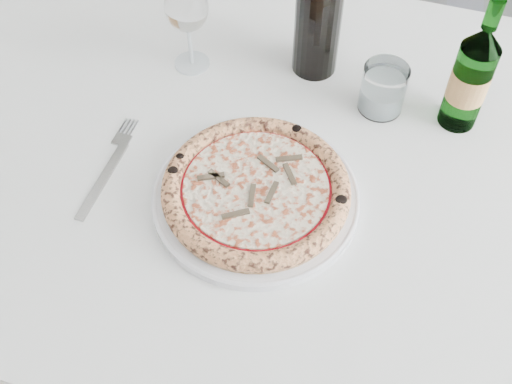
{
  "coord_description": "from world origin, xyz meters",
  "views": [
    {
      "loc": [
        0.16,
        -0.45,
        1.53
      ],
      "look_at": [
        0.03,
        0.11,
        0.78
      ],
      "focal_mm": 45.0,
      "sensor_mm": 36.0,
      "label": 1
    }
  ],
  "objects_px": {
    "tumbler": "(383,91)",
    "wine_bottle": "(320,3)",
    "pizza": "(256,189)",
    "beer_bottle": "(471,77)",
    "plate": "(256,197)",
    "wine_glass": "(187,10)",
    "dining_table": "(269,182)"
  },
  "relations": [
    {
      "from": "pizza",
      "to": "wine_glass",
      "type": "relative_size",
      "value": 1.7
    },
    {
      "from": "plate",
      "to": "tumbler",
      "type": "height_order",
      "value": "tumbler"
    },
    {
      "from": "dining_table",
      "to": "tumbler",
      "type": "height_order",
      "value": "tumbler"
    },
    {
      "from": "beer_bottle",
      "to": "pizza",
      "type": "bearing_deg",
      "value": -140.8
    },
    {
      "from": "pizza",
      "to": "wine_bottle",
      "type": "bearing_deg",
      "value": 83.61
    },
    {
      "from": "plate",
      "to": "wine_bottle",
      "type": "height_order",
      "value": "wine_bottle"
    },
    {
      "from": "pizza",
      "to": "tumbler",
      "type": "xyz_separation_m",
      "value": [
        0.16,
        0.23,
        0.01
      ]
    },
    {
      "from": "dining_table",
      "to": "beer_bottle",
      "type": "bearing_deg",
      "value": 24.91
    },
    {
      "from": "plate",
      "to": "wine_bottle",
      "type": "xyz_separation_m",
      "value": [
        0.03,
        0.31,
        0.13
      ]
    },
    {
      "from": "dining_table",
      "to": "tumbler",
      "type": "distance_m",
      "value": 0.24
    },
    {
      "from": "plate",
      "to": "beer_bottle",
      "type": "height_order",
      "value": "beer_bottle"
    },
    {
      "from": "pizza",
      "to": "wine_bottle",
      "type": "height_order",
      "value": "wine_bottle"
    },
    {
      "from": "plate",
      "to": "pizza",
      "type": "height_order",
      "value": "pizza"
    },
    {
      "from": "beer_bottle",
      "to": "wine_glass",
      "type": "bearing_deg",
      "value": 175.61
    },
    {
      "from": "dining_table",
      "to": "pizza",
      "type": "distance_m",
      "value": 0.15
    },
    {
      "from": "plate",
      "to": "wine_glass",
      "type": "bearing_deg",
      "value": 123.46
    },
    {
      "from": "pizza",
      "to": "beer_bottle",
      "type": "distance_m",
      "value": 0.37
    },
    {
      "from": "tumbler",
      "to": "wine_bottle",
      "type": "xyz_separation_m",
      "value": [
        -0.12,
        0.07,
        0.1
      ]
    },
    {
      "from": "wine_glass",
      "to": "beer_bottle",
      "type": "distance_m",
      "value": 0.46
    },
    {
      "from": "wine_glass",
      "to": "beer_bottle",
      "type": "height_order",
      "value": "beer_bottle"
    },
    {
      "from": "pizza",
      "to": "beer_bottle",
      "type": "xyz_separation_m",
      "value": [
        0.28,
        0.23,
        0.07
      ]
    },
    {
      "from": "wine_bottle",
      "to": "plate",
      "type": "bearing_deg",
      "value": -96.39
    },
    {
      "from": "tumbler",
      "to": "wine_bottle",
      "type": "bearing_deg",
      "value": 149.15
    },
    {
      "from": "pizza",
      "to": "beer_bottle",
      "type": "height_order",
      "value": "beer_bottle"
    },
    {
      "from": "tumbler",
      "to": "beer_bottle",
      "type": "xyz_separation_m",
      "value": [
        0.13,
        -0.0,
        0.06
      ]
    },
    {
      "from": "dining_table",
      "to": "pizza",
      "type": "height_order",
      "value": "pizza"
    },
    {
      "from": "plate",
      "to": "tumbler",
      "type": "xyz_separation_m",
      "value": [
        0.16,
        0.23,
        0.03
      ]
    },
    {
      "from": "plate",
      "to": "beer_bottle",
      "type": "bearing_deg",
      "value": 39.2
    },
    {
      "from": "beer_bottle",
      "to": "wine_bottle",
      "type": "bearing_deg",
      "value": 162.91
    },
    {
      "from": "wine_glass",
      "to": "plate",
      "type": "bearing_deg",
      "value": -56.54
    },
    {
      "from": "pizza",
      "to": "tumbler",
      "type": "relative_size",
      "value": 3.34
    },
    {
      "from": "plate",
      "to": "tumbler",
      "type": "bearing_deg",
      "value": 55.94
    }
  ]
}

